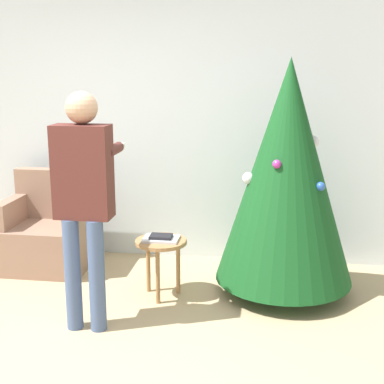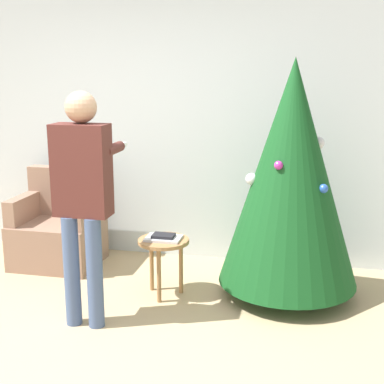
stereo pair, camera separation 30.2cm
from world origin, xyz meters
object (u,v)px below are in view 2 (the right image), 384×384
at_px(person_standing, 82,188).
at_px(christmas_tree, 291,174).
at_px(armchair, 59,230).
at_px(side_stool, 164,248).

bearing_deg(person_standing, christmas_tree, 29.92).
distance_m(christmas_tree, person_standing, 1.68).
xyz_separation_m(christmas_tree, armchair, (-2.24, 0.30, -0.72)).
bearing_deg(christmas_tree, armchair, 172.49).
bearing_deg(side_stool, armchair, 156.40).
bearing_deg(side_stool, person_standing, -125.92).
xyz_separation_m(person_standing, side_stool, (0.44, 0.60, -0.63)).
relative_size(armchair, person_standing, 0.53).
height_order(christmas_tree, side_stool, christmas_tree).
height_order(armchair, person_standing, person_standing).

